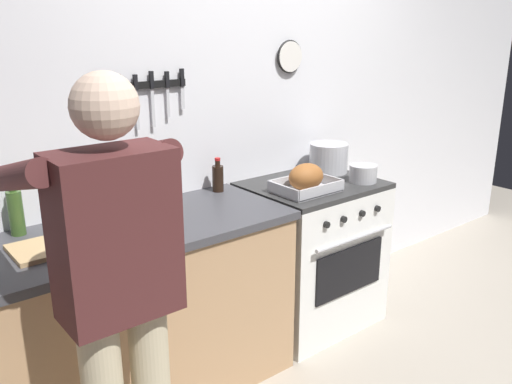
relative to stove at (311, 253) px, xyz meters
name	(u,v)px	position (x,y,z in m)	size (l,w,h in m)	color
wall_back	(246,111)	(-0.22, 0.36, 0.85)	(6.00, 0.13, 2.60)	silver
counter_block	(85,331)	(-1.43, 0.00, 0.01)	(2.03, 0.65, 0.90)	tan
stove	(311,253)	(0.00, 0.00, 0.00)	(0.76, 0.67, 0.90)	white
person_cook	(117,285)	(-1.51, -0.59, 0.50)	(0.51, 0.63, 1.66)	#C6B793
roasting_pan	(306,180)	(-0.16, -0.10, 0.52)	(0.35, 0.26, 0.16)	#B7B7BC
stock_pot	(329,158)	(0.25, 0.12, 0.54)	(0.24, 0.24, 0.18)	#B7B7BC
saucepan	(363,173)	(0.25, -0.16, 0.50)	(0.16, 0.16, 0.10)	#B7B7BC
cutting_board	(57,245)	(-1.52, -0.02, 0.46)	(0.36, 0.24, 0.02)	tan
bottle_hot_sauce	(113,196)	(-1.14, 0.24, 0.54)	(0.05, 0.05, 0.21)	red
bottle_soy_sauce	(218,178)	(-0.53, 0.22, 0.53)	(0.06, 0.06, 0.19)	black
bottle_dish_soap	(95,196)	(-1.23, 0.24, 0.55)	(0.07, 0.07, 0.25)	#338CCC
bottle_cooking_oil	(163,185)	(-0.90, 0.17, 0.57)	(0.06, 0.06, 0.28)	gold
bottle_olive_oil	(16,212)	(-1.60, 0.23, 0.56)	(0.07, 0.07, 0.26)	#385623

